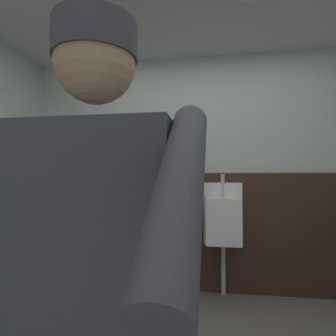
{
  "coord_description": "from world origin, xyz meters",
  "views": [
    {
      "loc": [
        0.11,
        -1.49,
        1.2
      ],
      "look_at": [
        -0.12,
        -0.13,
        1.25
      ],
      "focal_mm": 30.24,
      "sensor_mm": 36.0,
      "label": 1
    }
  ],
  "objects": [
    {
      "name": "wainscot_band_back",
      "position": [
        0.0,
        1.57,
        0.63
      ],
      "size": [
        3.84,
        0.03,
        1.25
      ],
      "primitive_type": "cube",
      "color": "#382319",
      "rests_on": "ground_plane"
    },
    {
      "name": "privacy_divider_panel",
      "position": [
        -0.18,
        1.36,
        0.95
      ],
      "size": [
        0.04,
        0.4,
        0.9
      ],
      "primitive_type": "cube",
      "color": "#4C4C51"
    },
    {
      "name": "urinal_left",
      "position": [
        -0.55,
        1.43,
        0.78
      ],
      "size": [
        0.4,
        0.34,
        1.24
      ],
      "color": "white",
      "rests_on": "ground_plane"
    },
    {
      "name": "wall_back",
      "position": [
        0.0,
        1.65,
        1.26
      ],
      "size": [
        4.44,
        0.12,
        2.53
      ],
      "primitive_type": "cube",
      "color": "silver",
      "rests_on": "ground_plane"
    },
    {
      "name": "urinal_middle",
      "position": [
        0.2,
        1.43,
        0.78
      ],
      "size": [
        0.4,
        0.34,
        1.24
      ],
      "color": "white",
      "rests_on": "ground_plane"
    },
    {
      "name": "person",
      "position": [
        -0.23,
        -0.74,
        0.98
      ],
      "size": [
        0.68,
        0.6,
        1.65
      ],
      "color": "#2D3342",
      "rests_on": "ground_plane"
    }
  ]
}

